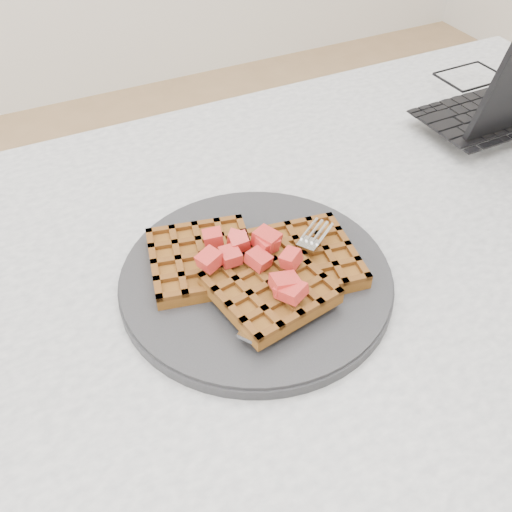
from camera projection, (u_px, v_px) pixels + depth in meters
name	position (u px, v px, depth m)	size (l,w,h in m)	color
table	(334.00, 332.00, 0.70)	(1.20, 0.80, 0.75)	silver
plate	(256.00, 278.00, 0.60)	(0.28, 0.28, 0.02)	#242427
waffles	(258.00, 267.00, 0.58)	(0.22, 0.20, 0.03)	brown
strawberry_pile	(256.00, 246.00, 0.56)	(0.15, 0.15, 0.02)	#A51413
fork	(293.00, 276.00, 0.58)	(0.02, 0.18, 0.02)	silver
laptop	(511.00, 90.00, 0.84)	(0.32, 0.24, 0.22)	black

